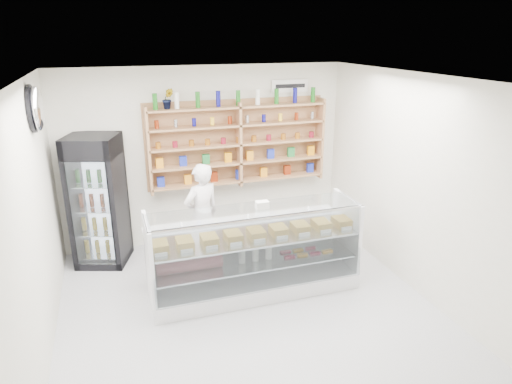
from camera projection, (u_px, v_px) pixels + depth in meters
name	position (u px, v px, depth m)	size (l,w,h in m)	color
room	(254.00, 211.00, 5.00)	(5.00, 5.00, 5.00)	#B9BABE
display_counter	(254.00, 268.00, 5.99)	(2.71, 0.81, 1.18)	white
shop_worker	(202.00, 215.00, 6.56)	(0.56, 0.37, 1.54)	silver
drinks_cooler	(98.00, 201.00, 6.57)	(0.87, 0.85, 1.92)	black
wall_shelving	(239.00, 144.00, 7.18)	(2.84, 0.28, 1.33)	#A6724E
potted_plant	(168.00, 99.00, 6.62)	(0.17, 0.13, 0.30)	#1E6626
security_mirror	(37.00, 109.00, 5.10)	(0.15, 0.50, 0.50)	silver
wall_sign	(290.00, 86.00, 7.28)	(0.62, 0.03, 0.20)	white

